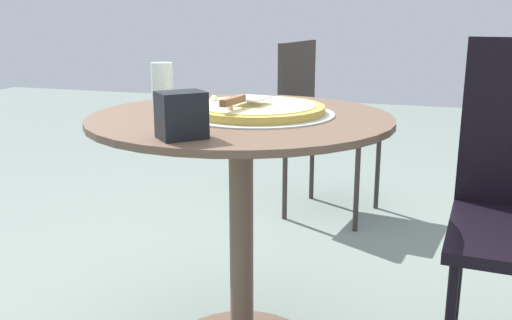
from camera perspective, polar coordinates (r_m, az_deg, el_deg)
patio_table at (r=1.59m, az=-1.48°, el=-2.71°), size 0.81×0.81×0.72m
pizza_on_tray at (r=1.55m, az=-0.02°, el=5.00°), size 0.42×0.42×0.04m
pizza_server at (r=1.49m, az=-1.41°, el=6.00°), size 0.09×0.21×0.02m
drinking_cup at (r=1.73m, az=-9.24°, el=7.44°), size 0.06×0.06×0.12m
napkin_dispenser at (r=1.26m, az=-7.38°, el=4.41°), size 0.12×0.12×0.10m
patio_chair_far at (r=2.84m, az=6.33°, el=4.60°), size 0.48×0.48×0.85m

